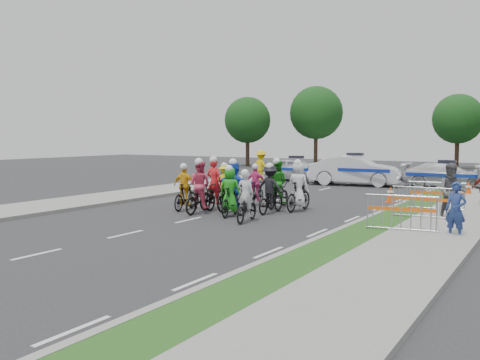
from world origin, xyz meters
The scene contains 31 objects.
ground centered at (0.00, 0.00, 0.00)m, with size 90.00×90.00×0.00m, color #28282B.
curb_right centered at (5.10, 5.00, 0.06)m, with size 0.20×60.00×0.12m, color gray.
grass_strip centered at (5.80, 5.00, 0.06)m, with size 1.20×60.00×0.11m, color #1F4C18.
sidewalk_right centered at (7.60, 5.00, 0.07)m, with size 2.40×60.00×0.13m, color gray.
sidewalk_left centered at (-6.50, 5.00, 0.07)m, with size 3.00×60.00×0.13m, color gray.
rider_0 centered at (1.81, 0.70, 0.57)m, with size 0.87×1.77×1.73m.
rider_1 centered at (0.74, 1.44, 0.70)m, with size 0.83×1.77×1.79m.
rider_2 centered at (-0.60, 1.53, 0.74)m, with size 0.87×2.00×2.01m.
rider_3 centered at (-1.53, 1.86, 0.69)m, with size 0.94×1.74×1.78m.
rider_4 centered at (1.58, 2.83, 0.71)m, with size 1.02×1.80×1.83m.
rider_5 centered at (0.24, 2.49, 0.82)m, with size 1.63×1.94×1.97m.
rider_6 centered at (-0.84, 2.83, 0.66)m, with size 0.71×1.99×2.02m.
rider_7 centered at (2.22, 3.84, 0.75)m, with size 0.83×1.86×1.93m.
rider_8 centered at (1.14, 4.26, 0.72)m, with size 0.85×1.95×1.95m.
rider_9 centered at (0.04, 4.53, 0.65)m, with size 0.89×1.65×1.68m.
rider_10 centered at (-1.39, 4.44, 0.67)m, with size 1.01×1.73×1.70m.
police_car_0 centered at (-3.51, 15.96, 0.70)m, with size 1.65×4.10×1.40m, color silver.
police_car_1 centered at (0.61, 14.90, 0.84)m, with size 1.78×5.09×1.68m, color silver.
police_car_2 centered at (5.31, 16.12, 0.66)m, with size 1.86×4.58×1.33m, color silver.
spectator_0 centered at (8.14, 1.15, 0.78)m, with size 0.57×0.37×1.57m, color navy.
spectator_1 centered at (7.52, 4.33, 0.95)m, with size 0.93×0.72×1.91m, color #504F54.
marshal_hiviz centered at (-5.12, 14.35, 0.95)m, with size 1.23×0.71×1.90m, color yellow.
barrier_0 centered at (6.70, 1.09, 0.56)m, with size 2.00×0.50×1.12m, color #A5A8AD, non-canonical shape.
barrier_1 centered at (6.70, 3.88, 0.56)m, with size 2.00×0.50×1.12m, color #A5A8AD, non-canonical shape.
barrier_2 centered at (6.70, 6.10, 0.56)m, with size 2.00×0.50×1.12m, color #A5A8AD, non-canonical shape.
cone_0 centered at (4.47, 8.17, 0.34)m, with size 0.40×0.40×0.70m.
cone_1 centered at (6.93, 12.31, 0.34)m, with size 0.40×0.40×0.70m.
parked_bike centered at (-6.51, 12.47, 0.43)m, with size 0.56×1.62×0.85m, color black.
tree_0 centered at (-14.00, 28.00, 4.19)m, with size 4.20×4.20×6.30m.
tree_3 centered at (-9.00, 32.00, 4.89)m, with size 4.90×4.90×7.35m.
tree_4 centered at (3.00, 34.00, 4.19)m, with size 4.20×4.20×6.30m.
Camera 1 is at (10.51, -14.19, 2.81)m, focal length 40.00 mm.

